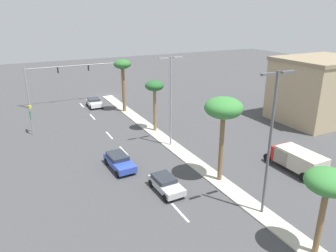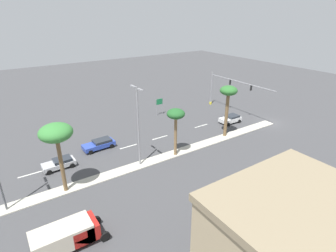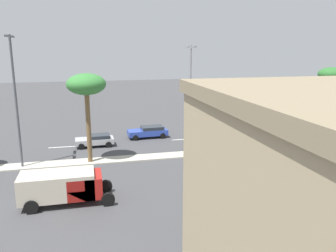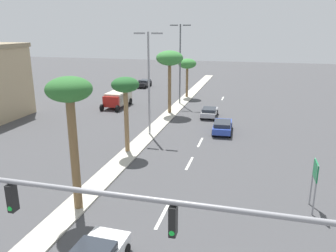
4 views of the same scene
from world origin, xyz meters
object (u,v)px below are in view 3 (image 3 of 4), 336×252
at_px(palm_tree_mid, 244,95).
at_px(street_lamp_front, 15,93).
at_px(directional_road_sign, 240,104).
at_px(box_truck, 66,185).
at_px(street_lamp_rear, 190,92).
at_px(sedan_silver_center, 96,140).
at_px(palm_tree_outboard, 86,86).
at_px(sedan_blue_near, 149,131).
at_px(palm_tree_trailing, 330,80).

relative_size(palm_tree_mid, street_lamp_front, 0.60).
relative_size(directional_road_sign, box_truck, 0.52).
height_order(street_lamp_rear, sedan_silver_center, street_lamp_rear).
xyz_separation_m(palm_tree_mid, palm_tree_outboard, (0.15, 14.85, 1.16)).
bearing_deg(palm_tree_outboard, sedan_blue_near, -41.81).
distance_m(palm_tree_mid, street_lamp_front, 20.69).
relative_size(palm_tree_trailing, palm_tree_mid, 1.22).
relative_size(palm_tree_trailing, street_lamp_rear, 0.79).
distance_m(palm_tree_mid, sedan_silver_center, 16.06).
distance_m(directional_road_sign, palm_tree_trailing, 15.19).
distance_m(directional_road_sign, sedan_blue_near, 16.31).
relative_size(palm_tree_outboard, sedan_silver_center, 1.99).
height_order(palm_tree_mid, palm_tree_outboard, palm_tree_outboard).
xyz_separation_m(palm_tree_mid, sedan_blue_near, (7.73, 8.07, -5.09)).
xyz_separation_m(sedan_silver_center, box_truck, (-13.40, 2.35, 0.55)).
relative_size(street_lamp_front, sedan_blue_near, 2.41).
bearing_deg(directional_road_sign, palm_tree_trailing, -165.77).
relative_size(directional_road_sign, palm_tree_trailing, 0.39).
relative_size(palm_tree_mid, sedan_blue_near, 1.45).
relative_size(directional_road_sign, street_lamp_rear, 0.31).
xyz_separation_m(street_lamp_rear, sedan_blue_near, (7.31, 2.74, -5.43)).
bearing_deg(directional_road_sign, street_lamp_rear, 140.12).
distance_m(palm_tree_outboard, street_lamp_front, 5.83).
bearing_deg(palm_tree_outboard, sedan_silver_center, -6.99).
bearing_deg(box_truck, street_lamp_front, 26.90).
distance_m(palm_tree_outboard, sedan_silver_center, 8.28).
xyz_separation_m(street_lamp_rear, sedan_silver_center, (5.06, 8.86, -5.47)).
bearing_deg(palm_tree_trailing, street_lamp_rear, 90.95).
height_order(sedan_blue_near, box_truck, box_truck).
bearing_deg(palm_tree_mid, sedan_silver_center, 68.88).
relative_size(sedan_silver_center, box_truck, 0.66).
bearing_deg(palm_tree_trailing, box_truck, 107.84).
distance_m(sedan_blue_near, sedan_silver_center, 6.53).
distance_m(street_lamp_rear, sedan_silver_center, 11.58).
relative_size(street_lamp_front, sedan_silver_center, 2.79).
height_order(directional_road_sign, sedan_blue_near, directional_road_sign).
height_order(street_lamp_rear, sedan_blue_near, street_lamp_rear).
xyz_separation_m(directional_road_sign, palm_tree_mid, (-14.70, 6.60, 3.53)).
relative_size(directional_road_sign, palm_tree_mid, 0.48).
distance_m(directional_road_sign, palm_tree_outboard, 26.34).
bearing_deg(street_lamp_front, street_lamp_rear, -89.18).
bearing_deg(directional_road_sign, palm_tree_mid, 155.84).
xyz_separation_m(street_lamp_front, box_truck, (-8.12, -4.12, -5.34)).
height_order(palm_tree_trailing, palm_tree_outboard, palm_tree_trailing).
bearing_deg(street_lamp_front, sedan_silver_center, -50.79).
distance_m(palm_tree_trailing, street_lamp_front, 30.83).
bearing_deg(palm_tree_mid, sedan_blue_near, 46.23).
height_order(directional_road_sign, street_lamp_rear, street_lamp_rear).
bearing_deg(sedan_silver_center, box_truck, 170.04).
bearing_deg(palm_tree_trailing, palm_tree_mid, 93.84).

